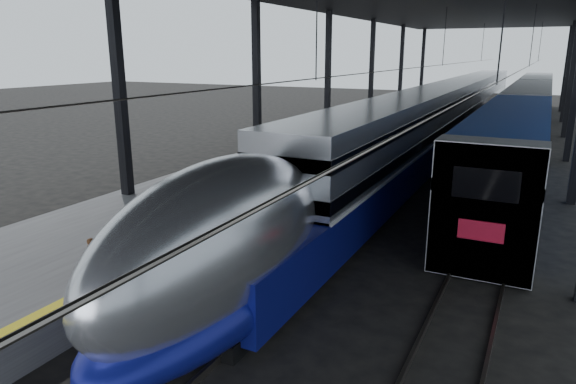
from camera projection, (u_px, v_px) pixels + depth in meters
The scene contains 7 objects.
ground at pixel (163, 304), 13.15m from camera, with size 160.00×160.00×0.00m, color black.
platform at pixel (330, 148), 31.78m from camera, with size 6.00×80.00×1.00m, color #4C4C4F.
yellow_strip at pixel (374, 144), 30.44m from camera, with size 0.30×80.00×0.01m, color yellow.
rails at pixel (464, 168), 28.44m from camera, with size 6.52×80.00×0.16m.
tgv_train at pixel (445, 117), 35.32m from camera, with size 2.90×65.20×4.16m.
second_train at pixel (527, 113), 37.39m from camera, with size 2.86×56.05×3.94m.
child at pixel (92, 256), 12.41m from camera, with size 0.34×0.23×0.94m, color #50301A.
Camera 1 is at (8.20, -9.23, 6.23)m, focal length 32.00 mm.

